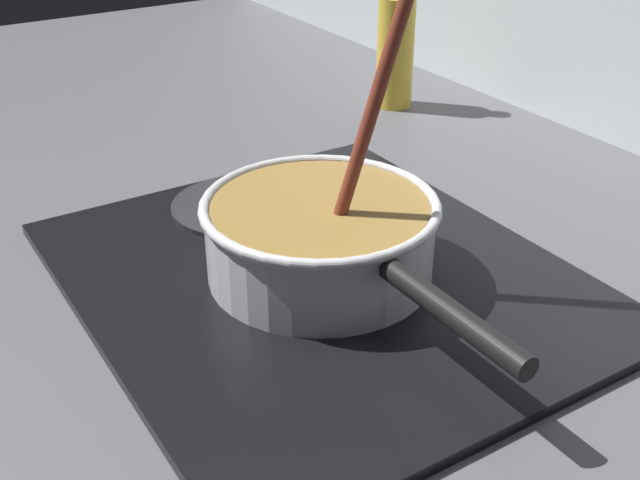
% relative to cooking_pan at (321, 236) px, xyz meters
% --- Properties ---
extents(ground, '(2.40, 1.60, 0.04)m').
position_rel_cooking_pan_xyz_m(ground, '(-0.12, -0.20, -0.08)').
color(ground, '#4C4C51').
extents(hob_plate, '(0.56, 0.48, 0.01)m').
position_rel_cooking_pan_xyz_m(hob_plate, '(-0.00, -0.00, -0.05)').
color(hob_plate, black).
rests_on(hob_plate, ground).
extents(burner_ring, '(0.20, 0.20, 0.01)m').
position_rel_cooking_pan_xyz_m(burner_ring, '(-0.00, -0.00, -0.04)').
color(burner_ring, '#592D0C').
rests_on(burner_ring, hob_plate).
extents(spare_burner, '(0.17, 0.17, 0.01)m').
position_rel_cooking_pan_xyz_m(spare_burner, '(-0.19, -0.00, -0.04)').
color(spare_burner, '#262628').
rests_on(spare_burner, hob_plate).
extents(cooking_pan, '(0.42, 0.25, 0.32)m').
position_rel_cooking_pan_xyz_m(cooking_pan, '(0.00, 0.00, 0.00)').
color(cooking_pan, silver).
rests_on(cooking_pan, hob_plate).
extents(sauce_bottle, '(0.06, 0.06, 0.24)m').
position_rel_cooking_pan_xyz_m(sauce_bottle, '(-0.41, 0.40, 0.04)').
color(sauce_bottle, gold).
rests_on(sauce_bottle, ground).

